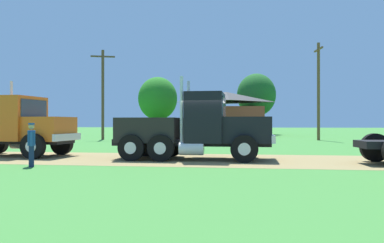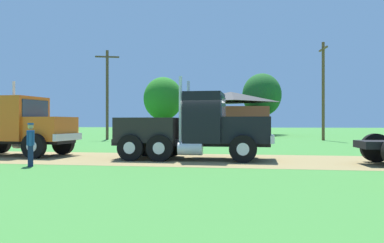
% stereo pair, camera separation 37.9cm
% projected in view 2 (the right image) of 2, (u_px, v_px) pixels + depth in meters
% --- Properties ---
extents(ground_plane, '(200.00, 200.00, 0.00)m').
position_uv_depth(ground_plane, '(213.00, 160.00, 16.45)').
color(ground_plane, '#3D7E33').
extents(dirt_track, '(120.00, 5.77, 0.01)m').
position_uv_depth(dirt_track, '(213.00, 160.00, 16.45)').
color(dirt_track, olive).
rests_on(dirt_track, ground_plane).
extents(truck_foreground_white, '(6.89, 2.76, 3.52)m').
position_uv_depth(truck_foreground_white, '(194.00, 129.00, 16.71)').
color(truck_foreground_white, black).
rests_on(truck_foreground_white, ground_plane).
extents(truck_near_right, '(7.12, 3.09, 3.70)m').
position_uv_depth(truck_near_right, '(21.00, 128.00, 18.45)').
color(truck_near_right, black).
rests_on(truck_near_right, ground_plane).
extents(visitor_standing_near, '(0.42, 0.52, 1.59)m').
position_uv_depth(visitor_standing_near, '(31.00, 143.00, 14.02)').
color(visitor_standing_near, '#264C8C').
rests_on(visitor_standing_near, ground_plane).
extents(shed_building, '(9.34, 7.95, 5.26)m').
position_uv_depth(shed_building, '(231.00, 114.00, 45.98)').
color(shed_building, brown).
rests_on(shed_building, ground_plane).
extents(utility_pole_near, '(2.13, 0.84, 8.29)m').
position_uv_depth(utility_pole_near, '(107.00, 92.00, 35.58)').
color(utility_pole_near, brown).
rests_on(utility_pole_near, ground_plane).
extents(utility_pole_far, '(0.42, 2.20, 8.71)m').
position_uv_depth(utility_pole_far, '(323.00, 88.00, 33.92)').
color(utility_pole_far, brown).
rests_on(utility_pole_far, ground_plane).
extents(tree_left, '(5.36, 5.36, 7.81)m').
position_uv_depth(tree_left, '(163.00, 99.00, 52.74)').
color(tree_left, '#513823').
rests_on(tree_left, ground_plane).
extents(tree_mid, '(5.15, 5.15, 8.09)m').
position_uv_depth(tree_mid, '(262.00, 95.00, 50.88)').
color(tree_mid, '#513823').
rests_on(tree_mid, ground_plane).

